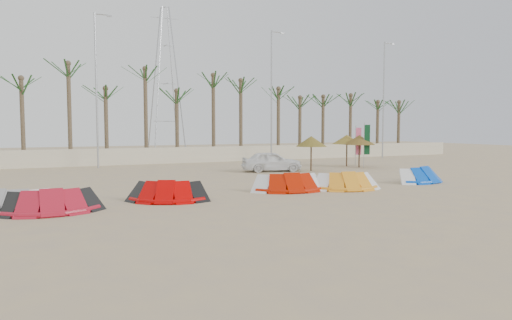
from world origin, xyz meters
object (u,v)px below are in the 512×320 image
kite_red_right (287,181)px  parasol_mid (359,140)px  kite_red_mid (165,190)px  kite_blue (417,174)px  parasol_right (347,139)px  parasol_left (311,141)px  kite_red_left (51,200)px  kite_orange (343,180)px  car (272,161)px

kite_red_right → parasol_mid: 13.80m
kite_red_mid → kite_red_right: same height
kite_red_right → kite_red_mid: bearing=-175.0°
kite_red_mid → kite_red_right: 5.82m
kite_blue → parasol_right: size_ratio=1.44×
parasol_right → parasol_left: bearing=-155.3°
kite_red_left → kite_red_right: (9.97, 1.25, 0.00)m
kite_orange → parasol_mid: parasol_mid is taller
kite_red_mid → parasol_mid: (16.55, 9.02, 1.59)m
kite_blue → parasol_mid: parasol_mid is taller
kite_red_mid → kite_blue: size_ratio=1.03×
kite_red_left → kite_orange: (12.64, 0.54, -0.00)m
kite_red_mid → parasol_right: 19.33m
parasol_mid → parasol_right: size_ratio=1.00×
kite_red_mid → parasol_left: parasol_left is taller
parasol_mid → car: parasol_mid is taller
parasol_right → kite_red_mid: bearing=-147.9°
parasol_left → parasol_mid: size_ratio=0.99×
kite_blue → parasol_right: 10.19m
kite_red_right → parasol_left: size_ratio=1.53×
kite_red_left → kite_red_mid: same height
kite_red_right → kite_orange: (2.67, -0.71, -0.00)m
kite_orange → kite_blue: (5.31, 0.70, 0.00)m
kite_red_right → parasol_mid: bearing=38.4°
kite_orange → parasol_mid: 12.37m
kite_orange → parasol_left: (3.46, 8.41, 1.57)m
kite_red_right → parasol_right: parasol_right is taller
kite_orange → parasol_left: parasol_left is taller
kite_red_right → parasol_mid: size_ratio=1.52×
kite_blue → car: size_ratio=0.87×
parasol_left → car: (-2.58, 0.75, -1.32)m
parasol_left → car: parasol_left is taller
kite_red_left → kite_orange: bearing=2.5°
kite_red_left → kite_blue: bearing=4.0°
kite_red_mid → kite_blue: (13.78, 0.50, 0.00)m
parasol_right → kite_red_right: bearing=-137.3°
kite_red_left → parasol_mid: size_ratio=1.40×
parasol_left → car: size_ratio=0.59×
kite_red_mid → parasol_left: size_ratio=1.51×
kite_red_mid → kite_red_right: (5.80, 0.51, 0.00)m
kite_orange → parasol_right: 13.16m
kite_red_left → parasol_right: bearing=28.2°
kite_orange → kite_blue: bearing=7.5°
parasol_left → parasol_right: bearing=24.7°
kite_red_right → parasol_right: (10.53, 9.72, 1.60)m
kite_red_right → kite_orange: same height
parasol_left → parasol_right: parasol_right is taller
parasol_left → kite_orange: bearing=-112.4°
kite_red_left → parasol_left: size_ratio=1.42×
kite_red_left → kite_orange: same height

